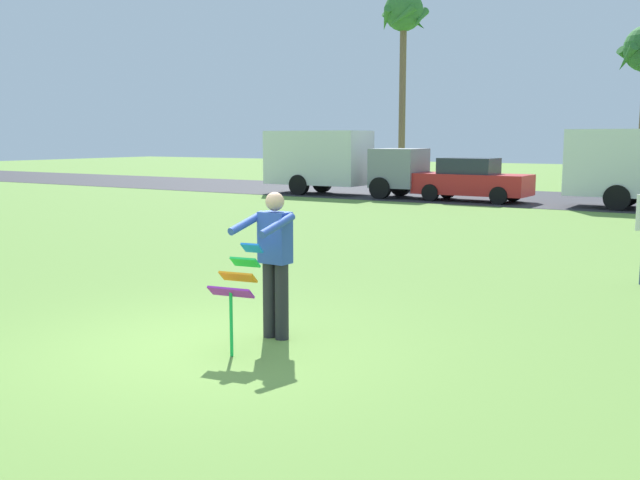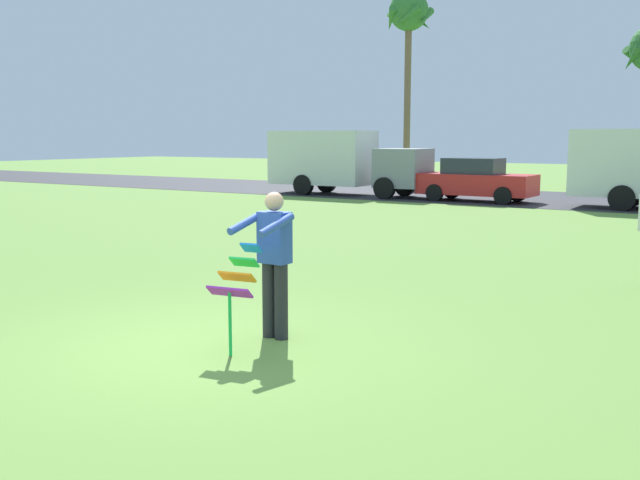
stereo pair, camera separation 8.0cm
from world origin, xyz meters
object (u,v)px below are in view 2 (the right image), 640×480
Objects in this scene: kite_held at (237,281)px; parked_truck_grey_van at (340,161)px; parked_car_red at (476,181)px; palm_tree_left_near at (409,21)px; person_kite_flyer at (274,259)px.

parked_truck_grey_van is at bearing 117.51° from kite_held.
kite_held is 0.28× the size of parked_car_red.
kite_held is 33.45m from palm_tree_left_near.
kite_held is 20.11m from parked_car_red.
parked_car_red is (-4.41, 18.96, -0.18)m from person_kite_flyer.
parked_truck_grey_van reaches higher than parked_car_red.
kite_held is (-0.01, -0.67, -0.15)m from person_kite_flyer.
parked_car_red reaches higher than kite_held.
parked_truck_grey_van is at bearing 118.36° from person_kite_flyer.
parked_car_red is at bearing 0.01° from parked_truck_grey_van.
kite_held is 0.18× the size of parked_truck_grey_van.
kite_held is at bearing -68.02° from palm_tree_left_near.
parked_truck_grey_van is 12.88m from palm_tree_left_near.
person_kite_flyer reaches higher than parked_car_red.
person_kite_flyer is at bearing -67.55° from palm_tree_left_near.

